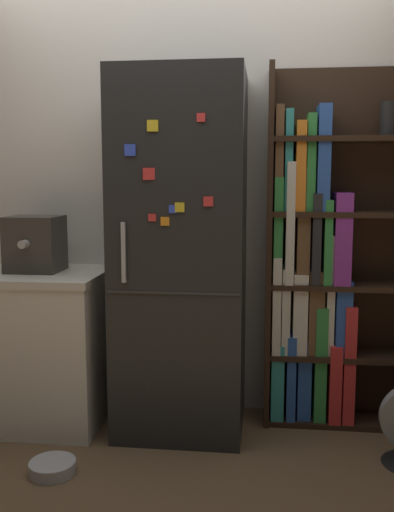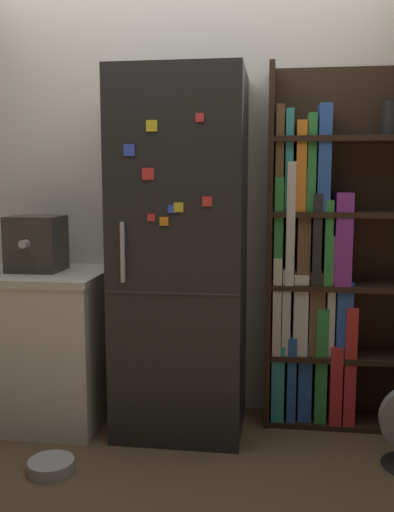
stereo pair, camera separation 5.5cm
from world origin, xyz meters
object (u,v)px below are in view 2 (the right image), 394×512
Objects in this scene: refrigerator at (181,256)px; bookshelf at (326,270)px; espresso_machine at (36,244)px; pet_bowl at (51,465)px.

bookshelf is (0.79, 0.18, -0.09)m from refrigerator.
espresso_machine is (-0.83, 0.00, 0.05)m from refrigerator.
espresso_machine is (-1.62, -0.18, 0.14)m from bookshelf.
refrigerator is 1.23m from pet_bowl.
bookshelf reaches higher than refrigerator.
refrigerator is 0.97× the size of bookshelf.
pet_bowl is (-1.32, -0.78, -0.85)m from bookshelf.
refrigerator is 0.82m from bookshelf.
refrigerator is 6.21× the size of espresso_machine.
pet_bowl is at bearing -149.54° from bookshelf.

